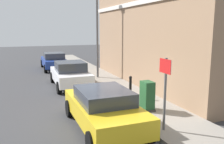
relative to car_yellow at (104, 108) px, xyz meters
The scene contains 10 objects.
ground 1.31m from the car_yellow, 73.35° to the left, with size 80.00×80.00×0.00m, color #38383A.
sidewalk 7.46m from the car_yellow, 71.47° to the left, with size 2.30×30.00×0.15m, color gray.
corner_building 9.49m from the car_yellow, 35.30° to the left, with size 7.50×12.12×8.39m.
car_yellow is the anchor object (origin of this frame).
car_white 6.34m from the car_yellow, 88.68° to the left, with size 1.97×3.98×1.46m.
car_blue 12.82m from the car_yellow, 89.69° to the left, with size 1.88×4.11×1.38m.
utility_cabinet 2.19m from the car_yellow, 19.69° to the left, with size 0.46×0.61×1.15m.
bollard_near_cabinet 3.30m from the car_yellow, 49.04° to the left, with size 0.14×0.14×1.04m.
street_sign 2.19m from the car_yellow, 35.02° to the right, with size 0.08×0.60×2.30m.
lamppost 8.41m from the car_yellow, 73.87° to the left, with size 0.20×0.44×5.72m.
Camera 1 is at (-2.80, -8.36, 3.32)m, focal length 38.75 mm.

